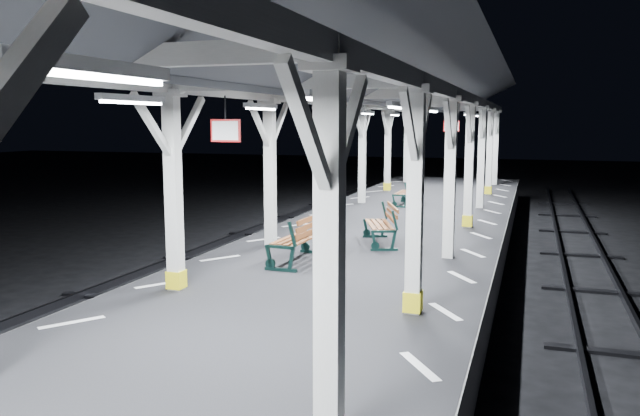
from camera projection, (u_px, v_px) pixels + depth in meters
The scene contains 8 objects.
ground at pixel (230, 416), 8.11m from camera, with size 120.00×120.00×0.00m, color black.
platform at pixel (230, 380), 8.04m from camera, with size 6.00×50.00×1.00m, color black.
hazard_stripes_left at pixel (72, 322), 8.75m from camera, with size 1.00×48.00×0.01m, color silver.
hazard_stripes_right at pixel (420, 366), 7.19m from camera, with size 1.00×48.00×0.01m, color silver.
canopy at pixel (222, 58), 7.47m from camera, with size 5.40×49.00×4.65m.
bench_mid at pixel (384, 223), 14.36m from camera, with size 1.16×1.78×0.91m.
bench_far at pixel (304, 237), 12.46m from camera, with size 0.75×1.83×0.98m.
bench_extra at pixel (407, 192), 21.14m from camera, with size 0.59×1.56×0.84m.
Camera 1 is at (3.58, -6.87, 3.80)m, focal length 35.00 mm.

